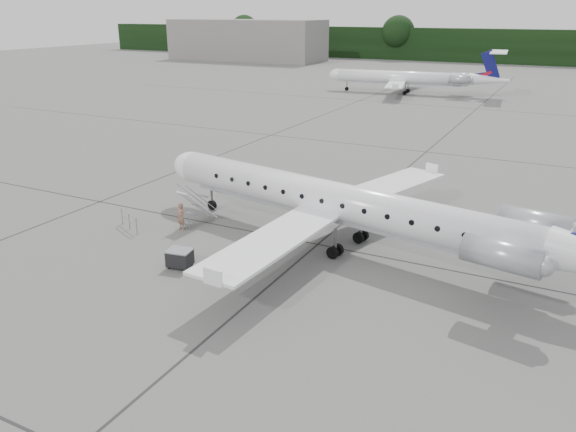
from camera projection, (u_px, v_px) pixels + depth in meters
The scene contains 9 objects.
ground at pixel (325, 314), 24.07m from camera, with size 320.00×320.00×0.00m, color #60605E.
treeline at pixel (547, 48), 131.33m from camera, with size 260.00×4.00×8.00m, color black.
terminal_building at pixel (247, 40), 144.16m from camera, with size 40.00×14.00×10.00m, color slate.
main_regional_jet at pixel (335, 183), 30.00m from camera, with size 28.11×20.24×7.21m, color white, non-canonical shape.
airstair at pixel (198, 206), 34.00m from camera, with size 0.85×2.43×2.26m, color white, non-canonical shape.
passenger at pixel (181, 217), 33.10m from camera, with size 0.60×0.39×1.65m, color #8D614D.
safety_railing at pixel (129, 221), 33.28m from camera, with size 2.20×0.08×1.00m, color gray, non-canonical shape.
baggage_cart at pixel (180, 258), 28.33m from camera, with size 1.16×0.94×1.01m, color black, non-canonical shape.
bg_regional_left at pixel (402, 71), 86.69m from camera, with size 25.89×18.64×6.79m, color white, non-canonical shape.
Camera 1 is at (8.18, -19.54, 12.29)m, focal length 35.00 mm.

